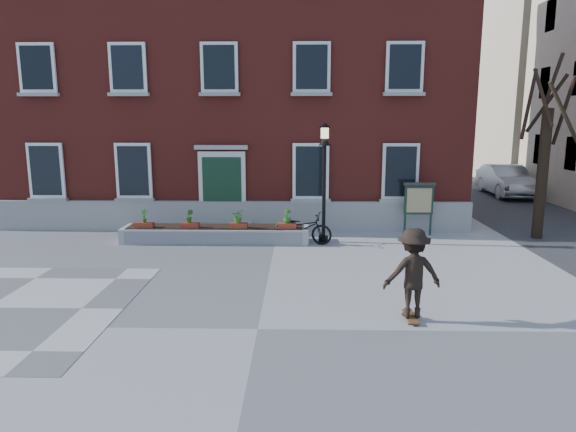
{
  "coord_description": "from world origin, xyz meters",
  "views": [
    {
      "loc": [
        0.82,
        -9.46,
        4.08
      ],
      "look_at": [
        0.5,
        4.0,
        1.5
      ],
      "focal_mm": 32.0,
      "sensor_mm": 36.0,
      "label": 1
    }
  ],
  "objects_px": {
    "lamp_post": "(324,166)",
    "notice_board": "(419,200)",
    "skateboarder": "(413,273)",
    "parked_car": "(506,180)",
    "bicycle": "(302,228)"
  },
  "relations": [
    {
      "from": "lamp_post",
      "to": "notice_board",
      "type": "bearing_deg",
      "value": 17.89
    },
    {
      "from": "notice_board",
      "to": "skateboarder",
      "type": "bearing_deg",
      "value": -103.5
    },
    {
      "from": "parked_car",
      "to": "lamp_post",
      "type": "xyz_separation_m",
      "value": [
        -10.14,
        -10.61,
        1.72
      ]
    },
    {
      "from": "bicycle",
      "to": "skateboarder",
      "type": "xyz_separation_m",
      "value": [
        2.21,
        -6.46,
        0.47
      ]
    },
    {
      "from": "bicycle",
      "to": "lamp_post",
      "type": "height_order",
      "value": "lamp_post"
    },
    {
      "from": "parked_car",
      "to": "lamp_post",
      "type": "relative_size",
      "value": 1.26
    },
    {
      "from": "parked_car",
      "to": "notice_board",
      "type": "xyz_separation_m",
      "value": [
        -6.77,
        -9.52,
        0.45
      ]
    },
    {
      "from": "skateboarder",
      "to": "bicycle",
      "type": "bearing_deg",
      "value": 108.89
    },
    {
      "from": "skateboarder",
      "to": "lamp_post",
      "type": "bearing_deg",
      "value": 102.63
    },
    {
      "from": "lamp_post",
      "to": "notice_board",
      "type": "relative_size",
      "value": 2.1
    },
    {
      "from": "bicycle",
      "to": "parked_car",
      "type": "relative_size",
      "value": 0.4
    },
    {
      "from": "notice_board",
      "to": "skateboarder",
      "type": "height_order",
      "value": "skateboarder"
    },
    {
      "from": "parked_car",
      "to": "lamp_post",
      "type": "height_order",
      "value": "lamp_post"
    },
    {
      "from": "lamp_post",
      "to": "skateboarder",
      "type": "relative_size",
      "value": 2.05
    },
    {
      "from": "bicycle",
      "to": "skateboarder",
      "type": "distance_m",
      "value": 6.84
    }
  ]
}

